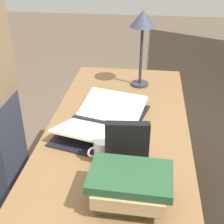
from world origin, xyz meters
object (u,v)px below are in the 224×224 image
reading_lamp (143,26)px  coffee_mug (103,150)px  open_book (103,121)px  book_standing_upright (127,146)px  book_stack_tall (130,186)px

reading_lamp → coffee_mug: size_ratio=4.42×
reading_lamp → coffee_mug: (0.80, -0.12, -0.34)m
open_book → reading_lamp: bearing=176.4°
open_book → book_standing_upright: size_ratio=2.83×
book_stack_tall → reading_lamp: 1.09m
open_book → book_standing_upright: bearing=39.0°
open_book → book_stack_tall: 0.55m
open_book → coffee_mug: size_ratio=5.72×
book_stack_tall → coffee_mug: book_stack_tall is taller
book_standing_upright → coffee_mug: size_ratio=2.02×
book_standing_upright → open_book: bearing=-160.0°
open_book → book_standing_upright: book_standing_upright is taller
reading_lamp → book_standing_upright: bearing=-1.1°
book_stack_tall → coffee_mug: (-0.24, -0.14, -0.02)m
book_stack_tall → reading_lamp: size_ratio=0.63×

